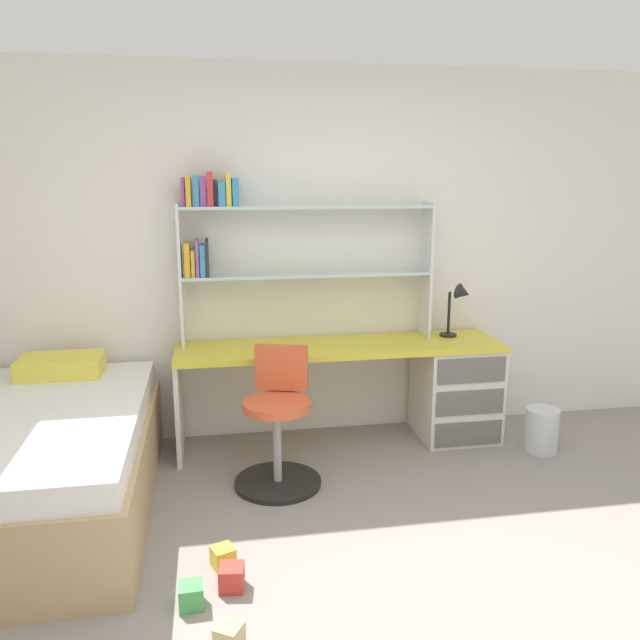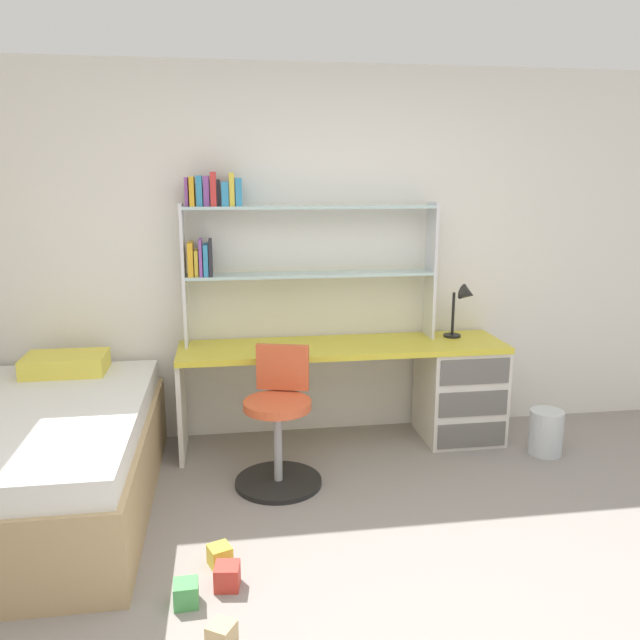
# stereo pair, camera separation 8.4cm
# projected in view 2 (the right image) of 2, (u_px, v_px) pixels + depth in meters

# --- Properties ---
(room_shell) EXTENTS (5.69, 5.45, 2.54)m
(room_shell) POSITION_uv_depth(u_px,v_px,m) (138.00, 285.00, 3.19)
(room_shell) COLOR white
(room_shell) RESTS_ON ground_plane
(desk) EXTENTS (2.19, 0.53, 0.71)m
(desk) POSITION_uv_depth(u_px,v_px,m) (427.00, 384.00, 4.39)
(desk) COLOR gold
(desk) RESTS_ON ground_plane
(bookshelf_hutch) EXTENTS (1.70, 0.22, 1.13)m
(bookshelf_hutch) POSITION_uv_depth(u_px,v_px,m) (273.00, 239.00, 4.17)
(bookshelf_hutch) COLOR silver
(bookshelf_hutch) RESTS_ON desk
(desk_lamp) EXTENTS (0.20, 0.17, 0.38)m
(desk_lamp) POSITION_uv_depth(u_px,v_px,m) (464.00, 302.00, 4.37)
(desk_lamp) COLOR black
(desk_lamp) RESTS_ON desk
(swivel_chair) EXTENTS (0.52, 0.52, 0.82)m
(swivel_chair) POSITION_uv_depth(u_px,v_px,m) (279.00, 431.00, 3.76)
(swivel_chair) COLOR black
(swivel_chair) RESTS_ON ground_plane
(bed_platform) EXTENTS (1.15, 1.85, 0.71)m
(bed_platform) POSITION_uv_depth(u_px,v_px,m) (42.00, 460.00, 3.45)
(bed_platform) COLOR tan
(bed_platform) RESTS_ON ground_plane
(waste_bin) EXTENTS (0.22, 0.22, 0.30)m
(waste_bin) POSITION_uv_depth(u_px,v_px,m) (546.00, 432.00, 4.20)
(waste_bin) COLOR silver
(waste_bin) RESTS_ON ground_plane
(toy_block_red_0) EXTENTS (0.12, 0.12, 0.11)m
(toy_block_red_0) POSITION_uv_depth(u_px,v_px,m) (227.00, 576.00, 2.83)
(toy_block_red_0) COLOR red
(toy_block_red_0) RESTS_ON ground_plane
(toy_block_yellow_1) EXTENTS (0.13, 0.13, 0.10)m
(toy_block_yellow_1) POSITION_uv_depth(u_px,v_px,m) (220.00, 556.00, 3.00)
(toy_block_yellow_1) COLOR gold
(toy_block_yellow_1) RESTS_ON ground_plane
(toy_block_natural_2) EXTENTS (0.13, 0.13, 0.10)m
(toy_block_natural_2) POSITION_uv_depth(u_px,v_px,m) (222.00, 635.00, 2.48)
(toy_block_natural_2) COLOR tan
(toy_block_natural_2) RESTS_ON ground_plane
(toy_block_green_3) EXTENTS (0.11, 0.11, 0.11)m
(toy_block_green_3) POSITION_uv_depth(u_px,v_px,m) (186.00, 593.00, 2.72)
(toy_block_green_3) COLOR #479E51
(toy_block_green_3) RESTS_ON ground_plane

